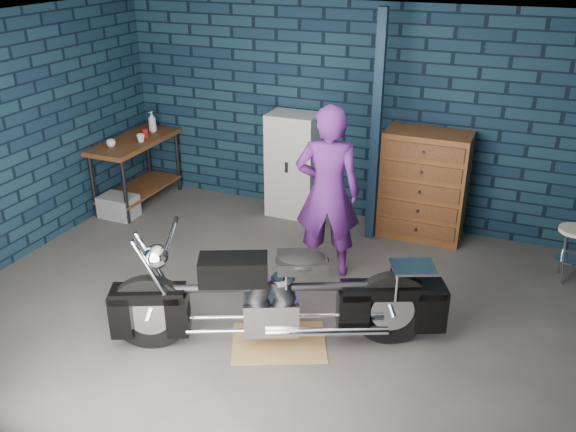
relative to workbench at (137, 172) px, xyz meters
name	(u,v)px	position (x,y,z in m)	size (l,w,h in m)	color
ground	(263,308)	(2.68, -1.75, -0.46)	(6.00, 6.00, 0.00)	#4F4D4A
room_walls	(284,107)	(2.68, -1.20, 1.45)	(6.02, 5.01, 2.71)	#0F2032
support_post	(376,131)	(3.23, 0.20, 0.90)	(0.10, 0.10, 2.70)	#13283C
workbench	(137,172)	(0.00, 0.00, 0.00)	(0.60, 1.40, 0.91)	brown
drip_mat	(279,342)	(3.06, -2.22, -0.45)	(0.84, 0.63, 0.01)	olive
motorcycle	(279,290)	(3.06, -2.22, 0.10)	(2.53, 0.68, 1.11)	black
person	(328,193)	(3.01, -0.82, 0.48)	(0.69, 0.45, 1.88)	#5B217C
storage_bin	(119,206)	(0.02, -0.50, -0.31)	(0.47, 0.33, 0.29)	gray
locker	(293,165)	(2.09, 0.48, 0.22)	(0.63, 0.45, 1.36)	silver
tool_chest	(424,185)	(3.78, 0.48, 0.20)	(0.99, 0.55, 1.32)	brown
shop_stool	(570,254)	(5.46, 0.02, -0.15)	(0.33, 0.33, 0.60)	beige
cup_a	(111,143)	(-0.08, -0.36, 0.50)	(0.11, 0.11, 0.09)	beige
cup_b	(141,138)	(0.15, -0.05, 0.51)	(0.11, 0.11, 0.10)	beige
mug_red	(145,133)	(0.09, 0.13, 0.51)	(0.09, 0.09, 0.12)	#A61616
bottle	(152,122)	(0.03, 0.41, 0.60)	(0.11, 0.11, 0.28)	gray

